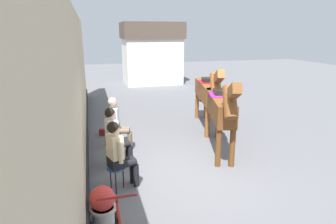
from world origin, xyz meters
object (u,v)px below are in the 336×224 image
object	(u,v)px
saddled_horse_far	(208,92)
flower_planter_near	(103,204)
seated_visitor_near	(118,152)
saddled_horse_near	(220,108)
satchel_bag	(104,132)
seated_visitor_middle	(115,134)
seated_visitor_far	(117,121)

from	to	relation	value
saddled_horse_far	flower_planter_near	world-z (taller)	saddled_horse_far
seated_visitor_near	saddled_horse_near	world-z (taller)	saddled_horse_near
satchel_bag	seated_visitor_middle	bearing A→B (deg)	-63.30
seated_visitor_near	saddled_horse_near	bearing A→B (deg)	24.23
seated_visitor_middle	saddled_horse_near	xyz separation A→B (m)	(2.61, 0.18, 0.38)
saddled_horse_near	satchel_bag	size ratio (longest dim) A/B	10.43
seated_visitor_near	seated_visitor_middle	size ratio (longest dim) A/B	1.00
saddled_horse_near	seated_visitor_far	bearing A→B (deg)	162.06
saddled_horse_far	flower_planter_near	xyz separation A→B (m)	(-3.44, -4.00, -0.82)
seated_visitor_middle	seated_visitor_far	size ratio (longest dim) A/B	1.00
seated_visitor_middle	saddled_horse_near	size ratio (longest dim) A/B	0.48
flower_planter_near	saddled_horse_far	bearing A→B (deg)	49.27
saddled_horse_far	flower_planter_near	distance (m)	5.34
seated_visitor_near	flower_planter_near	world-z (taller)	seated_visitor_near
seated_visitor_far	saddled_horse_near	xyz separation A→B (m)	(2.47, -0.80, 0.38)
seated_visitor_far	flower_planter_near	xyz separation A→B (m)	(-0.53, -2.96, -0.44)
seated_visitor_far	satchel_bag	bearing A→B (deg)	103.85
flower_planter_near	saddled_horse_near	bearing A→B (deg)	35.72
flower_planter_near	seated_visitor_far	bearing A→B (deg)	79.91
seated_visitor_far	satchel_bag	xyz separation A→B (m)	(-0.29, 1.17, -0.68)
saddled_horse_near	flower_planter_near	xyz separation A→B (m)	(-3.00, -2.16, -0.82)
saddled_horse_near	saddled_horse_far	world-z (taller)	same
seated_visitor_middle	seated_visitor_near	bearing A→B (deg)	-91.29
seated_visitor_middle	seated_visitor_far	distance (m)	0.99
saddled_horse_far	satchel_bag	xyz separation A→B (m)	(-3.21, 0.13, -1.06)
seated_visitor_near	satchel_bag	size ratio (longest dim) A/B	4.96
seated_visitor_near	flower_planter_near	distance (m)	1.13
seated_visitor_middle	saddled_horse_far	world-z (taller)	saddled_horse_far
seated_visitor_near	saddled_horse_far	bearing A→B (deg)	44.53
saddled_horse_near	seated_visitor_middle	bearing A→B (deg)	-175.99
satchel_bag	flower_planter_near	bearing A→B (deg)	-70.58
seated_visitor_near	satchel_bag	bearing A→B (deg)	92.31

